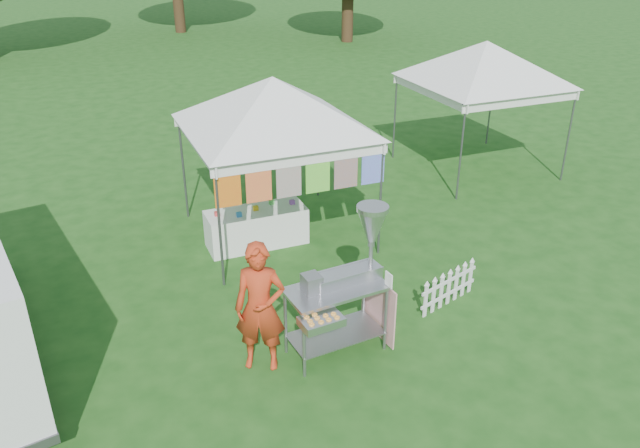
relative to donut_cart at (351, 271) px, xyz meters
name	(u,v)px	position (x,y,z in m)	size (l,w,h in m)	color
ground	(357,335)	(0.21, 0.20, -1.22)	(120.00, 120.00, 0.00)	#194814
canopy_main	(272,77)	(0.21, 3.70, 1.77)	(4.24, 4.24, 3.45)	#59595E
canopy_right	(487,41)	(5.71, 5.20, 1.77)	(4.24, 4.24, 3.45)	#59595E
donut_cart	(351,271)	(0.00, 0.00, 0.00)	(1.48, 1.13, 2.07)	gray
vendor	(260,308)	(-1.24, 0.09, -0.31)	(0.66, 0.44, 1.82)	#B93316
picket_fence	(449,288)	(1.87, 0.39, -0.93)	(1.21, 0.41, 0.56)	white
display_table	(257,227)	(-0.27, 3.45, -0.87)	(1.80, 0.70, 0.69)	white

